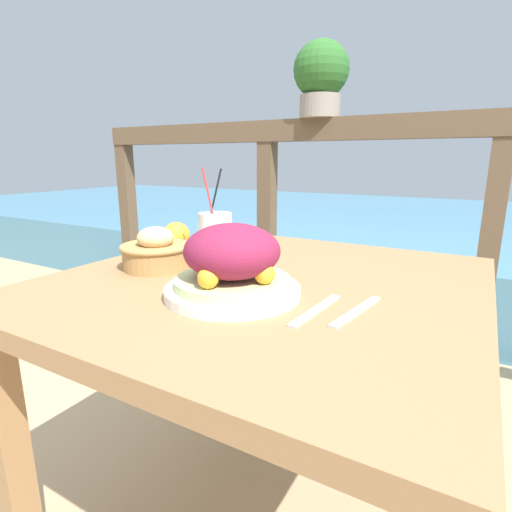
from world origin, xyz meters
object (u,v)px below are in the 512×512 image
bread_basket (156,251)px  potted_plant (321,76)px  drink_glass (216,237)px  salad_plate (230,265)px

bread_basket → potted_plant: potted_plant is taller
bread_basket → potted_plant: size_ratio=0.59×
drink_glass → bread_basket: bearing=-128.2°
salad_plate → drink_glass: 0.27m
bread_basket → potted_plant: 1.07m
salad_plate → potted_plant: 1.15m
drink_glass → potted_plant: (-0.03, 0.80, 0.52)m
salad_plate → bread_basket: bearing=163.7°
bread_basket → potted_plant: bearing=85.9°
bread_basket → drink_glass: bearing=51.8°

